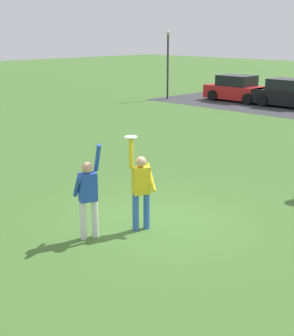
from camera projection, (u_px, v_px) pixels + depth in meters
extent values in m
plane|color=#426B2D|center=(153.00, 222.00, 11.35)|extent=(120.00, 120.00, 0.00)
cylinder|color=#3366B7|center=(147.00, 211.00, 10.89)|extent=(0.14, 0.14, 0.82)
cylinder|color=#3366B7|center=(136.00, 212.00, 10.79)|extent=(0.14, 0.14, 0.82)
cube|color=gold|center=(141.00, 180.00, 10.65)|extent=(0.34, 0.42, 0.60)
sphere|color=tan|center=(141.00, 162.00, 10.54)|extent=(0.23, 0.23, 0.23)
cylinder|color=gold|center=(151.00, 177.00, 10.72)|extent=(0.47, 0.25, 0.58)
cylinder|color=gold|center=(131.00, 153.00, 10.39)|extent=(0.09, 0.09, 0.66)
cylinder|color=silver|center=(83.00, 220.00, 10.33)|extent=(0.14, 0.14, 0.82)
cylinder|color=silver|center=(95.00, 219.00, 10.43)|extent=(0.14, 0.14, 0.82)
cube|color=#234CB2|center=(88.00, 187.00, 10.19)|extent=(0.34, 0.42, 0.60)
sphere|color=tan|center=(87.00, 168.00, 10.08)|extent=(0.23, 0.23, 0.23)
cylinder|color=#234CB2|center=(77.00, 186.00, 10.09)|extent=(0.47, 0.25, 0.58)
cylinder|color=#234CB2|center=(98.00, 158.00, 10.12)|extent=(0.35, 0.19, 0.65)
cylinder|color=white|center=(131.00, 137.00, 10.30)|extent=(0.26, 0.26, 0.02)
cube|color=red|center=(238.00, 92.00, 30.75)|extent=(4.14, 1.89, 0.80)
cube|color=black|center=(237.00, 80.00, 30.66)|extent=(2.13, 1.68, 0.64)
cylinder|color=black|center=(264.00, 96.00, 30.59)|extent=(0.66, 0.23, 0.66)
cylinder|color=black|center=(247.00, 99.00, 29.33)|extent=(0.66, 0.23, 0.66)
cylinder|color=black|center=(229.00, 93.00, 32.29)|extent=(0.66, 0.23, 0.66)
cylinder|color=black|center=(213.00, 95.00, 31.02)|extent=(0.66, 0.23, 0.66)
cube|color=black|center=(290.00, 97.00, 28.34)|extent=(4.14, 1.89, 0.80)
cube|color=black|center=(289.00, 85.00, 28.25)|extent=(2.13, 1.68, 0.64)
cylinder|color=black|center=(278.00, 98.00, 29.88)|extent=(0.66, 0.23, 0.66)
cylinder|color=black|center=(262.00, 101.00, 28.61)|extent=(0.66, 0.23, 0.66)
cylinder|color=#2D2D33|center=(168.00, 67.00, 31.38)|extent=(0.12, 0.12, 4.00)
sphere|color=silver|center=(168.00, 33.00, 30.81)|extent=(0.28, 0.28, 0.28)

